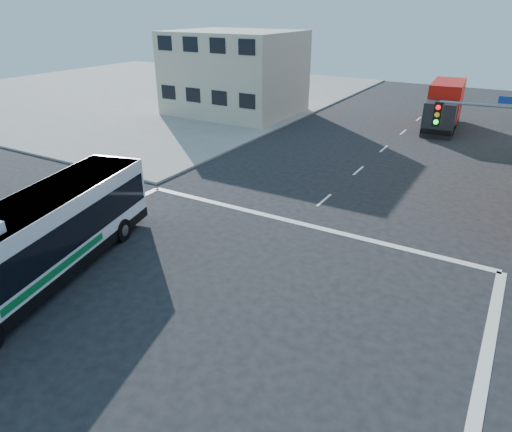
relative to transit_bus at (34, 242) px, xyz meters
The scene contains 5 objects.
ground 6.81m from the transit_bus, ahead, with size 120.00×120.00×0.00m, color black.
sidewalk_nw 45.72m from the transit_bus, 128.57° to the left, with size 50.00×50.00×0.15m, color gray.
building_west 32.52m from the transit_bus, 108.88° to the left, with size 12.06×10.06×8.00m.
transit_bus is the anchor object (origin of this frame).
box_truck 36.25m from the transit_bus, 75.54° to the left, with size 3.22×9.00×3.97m.
Camera 1 is at (8.88, -9.86, 10.19)m, focal length 32.00 mm.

